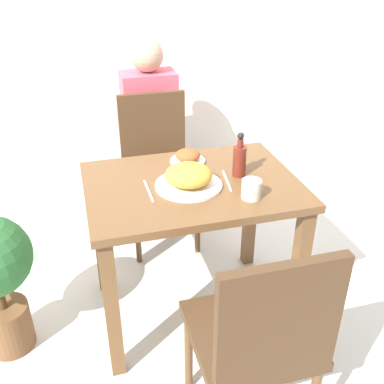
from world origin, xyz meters
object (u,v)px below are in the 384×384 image
chair_far (157,162)px  side_plate (188,157)px  drink_cup (251,189)px  person_figure (151,132)px  chair_near (260,336)px  food_plate (189,177)px  sauce_bottle (239,159)px

chair_far → side_plate: chair_far is taller
drink_cup → person_figure: size_ratio=0.07×
chair_near → person_figure: size_ratio=0.77×
person_figure → food_plate: bearing=-91.6°
side_plate → drink_cup: bearing=-68.0°
side_plate → person_figure: size_ratio=0.14×
drink_cup → sauce_bottle: bearing=83.4°
food_plate → person_figure: 1.10m
chair_far → drink_cup: 0.98m
chair_near → chair_far: (-0.06, 1.43, 0.00)m
side_plate → sauce_bottle: sauce_bottle is taller
side_plate → sauce_bottle: 0.28m
drink_cup → person_figure: 1.27m
side_plate → drink_cup: 0.44m
chair_far → food_plate: (-0.01, -0.75, 0.27)m
food_plate → side_plate: 0.25m
sauce_bottle → food_plate: bearing=-170.5°
chair_far → food_plate: 0.80m
chair_far → sauce_bottle: 0.81m
chair_near → sauce_bottle: sauce_bottle is taller
side_plate → sauce_bottle: (0.19, -0.20, 0.05)m
chair_far → sauce_bottle: size_ratio=4.36×
chair_far → drink_cup: bearing=-76.6°
food_plate → sauce_bottle: 0.25m
sauce_bottle → chair_far: bearing=108.8°
chair_far → side_plate: size_ratio=5.35×
chair_near → drink_cup: size_ratio=10.99×
chair_far → person_figure: size_ratio=0.77×
chair_near → chair_far: 1.43m
food_plate → chair_far: bearing=89.6°
chair_near → side_plate: size_ratio=5.35×
chair_near → food_plate: 0.74m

